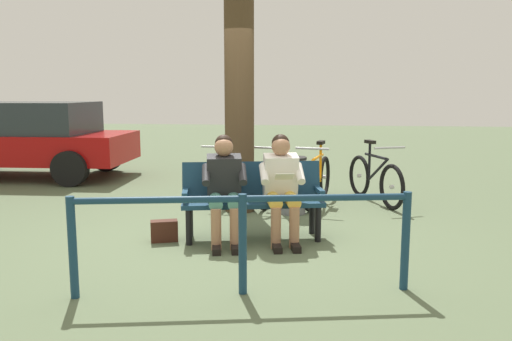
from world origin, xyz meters
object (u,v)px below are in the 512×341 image
Objects in this scene: tree_trunk at (239,96)px; bicycle_blue at (278,179)px; parked_car at (24,138)px; handbag at (164,231)px; bicycle_silver at (318,180)px; person_companion at (224,184)px; litter_bin at (293,185)px; bicycle_orange at (225,178)px; person_reading at (282,183)px; bicycle_green at (375,179)px; bench at (252,194)px.

tree_trunk is 1.98× the size of bicycle_blue.
bicycle_blue is 5.41m from parked_car.
handbag is 0.18× the size of bicycle_silver.
person_companion is at bearing -13.90° from bicycle_silver.
bicycle_orange reaches higher than litter_bin.
handbag is 5.65m from parked_car.
person_reading is 0.74× the size of bicycle_blue.
bicycle_orange is at bearing -108.94° from bicycle_green.
tree_trunk is at bearing -87.23° from bench.
parked_car is (5.36, -2.43, 0.38)m from litter_bin.
person_reading is at bearing 142.27° from parked_car.
handbag is at bearing -3.61° from person_reading.
bench is 1.08m from handbag.
tree_trunk reaches higher than handbag.
handbag is 0.19× the size of bicycle_green.
tree_trunk reaches higher than parked_car.
person_reading is at bearing 0.55° from bicycle_silver.
bicycle_silver is at bearing -152.24° from tree_trunk.
person_reading is 1.43m from handbag.
bicycle_silver is 0.39× the size of parked_car.
parked_car is at bearing -95.27° from bicycle_silver.
handbag is 2.08m from litter_bin.
person_reading is 0.73× the size of bicycle_silver.
bench is 0.52× the size of tree_trunk.
bench is at bearing -9.51° from bicycle_silver.
bicycle_green is at bearing 96.17° from bicycle_orange.
litter_bin is 0.48× the size of bicycle_silver.
bicycle_blue is (1.46, 0.20, 0.00)m from bicycle_green.
bench is at bearing 141.15° from parked_car.
handbag is 0.38× the size of litter_bin.
person_reading is 1.83m from tree_trunk.
bench is 0.99× the size of bicycle_orange.
bicycle_orange is at bearing -82.85° from bench.
person_reading reaches higher than handbag.
bicycle_blue is at bearing -117.05° from handbag.
parked_car is at bearing -44.82° from handbag.
parked_car reaches higher than bicycle_green.
tree_trunk is 4.09× the size of litter_bin.
bench is at bearing 104.66° from tree_trunk.
bicycle_green is at bearing -141.05° from person_companion.
person_companion is at bearing 92.25° from tree_trunk.
person_reading is (-0.34, 0.10, 0.16)m from bench.
handbag is (1.31, 0.19, -0.54)m from person_reading.
litter_bin is at bearing 59.40° from bicycle_orange.
bicycle_blue is at bearing -130.27° from tree_trunk.
person_companion reaches higher than bicycle_orange.
person_companion reaches higher than bicycle_silver.
handbag is 0.09× the size of tree_trunk.
bicycle_blue is (-1.11, -2.18, 0.24)m from handbag.
bicycle_green is 0.97× the size of bicycle_blue.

